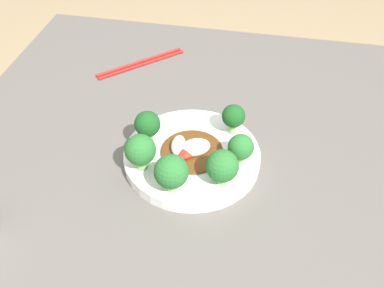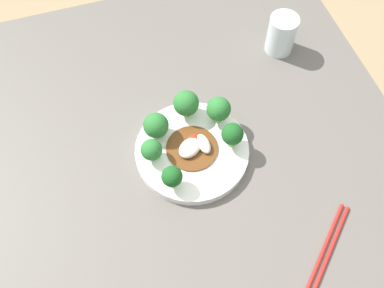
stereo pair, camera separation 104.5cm
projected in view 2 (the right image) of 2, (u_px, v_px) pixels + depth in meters
name	position (u px, v px, depth m)	size (l,w,h in m)	color
ground_plane	(194.00, 250.00, 1.64)	(8.00, 8.00, 0.00)	#9E8460
table	(195.00, 210.00, 1.31)	(1.00, 0.92, 0.77)	#5B5651
plate	(192.00, 151.00, 0.96)	(0.24, 0.24, 0.02)	white
broccoli_south	(232.00, 134.00, 0.92)	(0.05, 0.05, 0.06)	#70A356
broccoli_north	(151.00, 150.00, 0.91)	(0.04, 0.04, 0.06)	#70A356
broccoli_southeast	(219.00, 109.00, 0.95)	(0.05, 0.05, 0.07)	#7AAD5B
broccoli_northeast	(156.00, 126.00, 0.94)	(0.05, 0.05, 0.06)	#7AAD5B
broccoli_east	(185.00, 104.00, 0.96)	(0.06, 0.06, 0.07)	#89B76B
broccoli_northwest	(172.00, 177.00, 0.88)	(0.04, 0.04, 0.06)	#89B76B
stirfry_center	(194.00, 147.00, 0.94)	(0.11, 0.11, 0.02)	#5B3314
drinking_glass	(281.00, 34.00, 1.08)	(0.07, 0.07, 0.10)	silver
chopsticks	(326.00, 253.00, 0.85)	(0.16, 0.17, 0.01)	red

